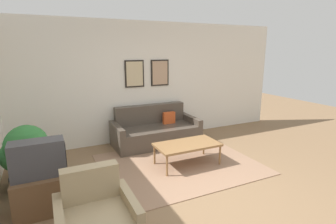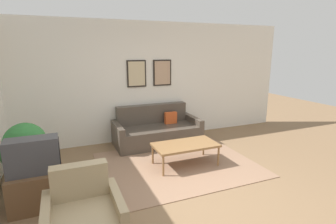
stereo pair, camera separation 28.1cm
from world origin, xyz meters
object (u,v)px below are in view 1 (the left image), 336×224
Objects in this scene: couch at (155,131)px; potted_plant_tall at (27,150)px; coffee_table at (187,145)px; armchair at (97,224)px; tv at (38,159)px.

potted_plant_tall is (-2.48, -1.11, 0.37)m from couch.
coffee_table is 2.36m from armchair.
potted_plant_tall reaches higher than coffee_table.
tv reaches higher than armchair.
coffee_table is 1.79× the size of tv.
tv is (-2.41, -0.43, 0.36)m from coffee_table.
potted_plant_tall is (-2.56, 0.21, 0.28)m from coffee_table.
potted_plant_tall reaches higher than armchair.
coffee_table is 2.47m from tv.
couch is at bearing 62.87° from armchair.
armchair is at bearing -62.10° from tv.
tv is at bearing -169.90° from coffee_table.
couch is 1.85× the size of potted_plant_tall.
potted_plant_tall is (-0.67, 1.61, 0.37)m from armchair.
tv is 1.19m from armchair.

